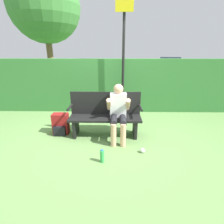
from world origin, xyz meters
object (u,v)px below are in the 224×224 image
Objects in this scene: person_seated at (118,110)px; parked_car at (170,65)px; backpack at (61,124)px; water_bottle at (102,156)px; tree at (45,6)px; signpost at (123,55)px; park_bench at (105,115)px.

parked_car is (4.40, 11.43, 0.01)m from person_seated.
water_bottle is at bearing -46.55° from backpack.
water_bottle is at bearing -64.43° from tree.
tree reaches higher than water_bottle.
park_bench is at bearing -108.73° from signpost.
park_bench is 0.52× the size of signpost.
park_bench is 1.80m from signpost.
tree is (-3.02, 4.83, 2.88)m from person_seated.
backpack is at bearing -69.62° from tree.
tree is (-1.73, 4.67, 3.28)m from backpack.
park_bench is 12.21m from parked_car.
park_bench is 0.32× the size of parked_car.
tree is at bearing 110.38° from backpack.
tree is (-7.42, -6.60, 2.87)m from parked_car.
tree is (-3.17, 3.42, 1.82)m from signpost.
backpack is at bearing -139.10° from signpost.
backpack is (-1.29, 0.16, -0.40)m from person_seated.
signpost is at bearing 173.44° from parked_car.
tree reaches higher than parked_car.
backpack is 0.16× the size of signpost.
water_bottle is 0.05× the size of parked_car.
backpack is 0.09× the size of tree.
person_seated is at bearing 72.79° from water_bottle.
signpost is at bearing 84.16° from person_seated.
person_seated is at bearing -95.84° from signpost.
person_seated reaches higher than backpack.
water_bottle is 0.08× the size of signpost.
tree is at bearing 132.75° from signpost.
park_bench is 1.35× the size of person_seated.
signpost is 0.61× the size of parked_car.
signpost reaches higher than park_bench.
tree is at bearing 115.57° from water_bottle.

